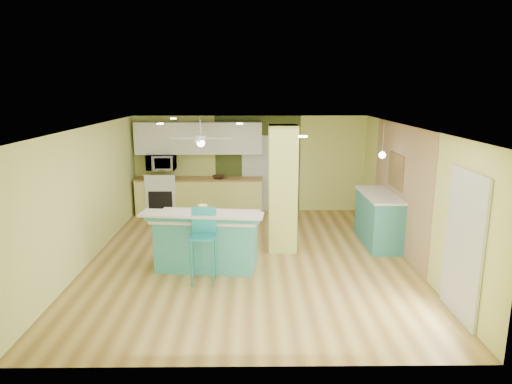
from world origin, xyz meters
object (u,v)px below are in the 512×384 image
bar_stool (203,233)px  peninsula (207,240)px  canister (203,209)px  side_counter (379,219)px  fruit_bowl (219,177)px

bar_stool → peninsula: bearing=92.7°
peninsula → bar_stool: (0.01, -0.61, 0.33)m
canister → side_counter: bearing=17.0°
canister → fruit_bowl: bearing=89.0°
peninsula → bar_stool: bar_stool is taller
side_counter → fruit_bowl: size_ratio=5.05×
fruit_bowl → canister: bearing=-91.0°
bar_stool → canister: bar_stool is taller
side_counter → bar_stool: bearing=-151.5°
bar_stool → fruit_bowl: 4.17m
bar_stool → side_counter: (3.46, 1.88, -0.31)m
peninsula → side_counter: (3.47, 1.26, 0.02)m
fruit_bowl → peninsula: bearing=-89.6°
side_counter → fruit_bowl: bearing=146.7°
peninsula → side_counter: 3.69m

